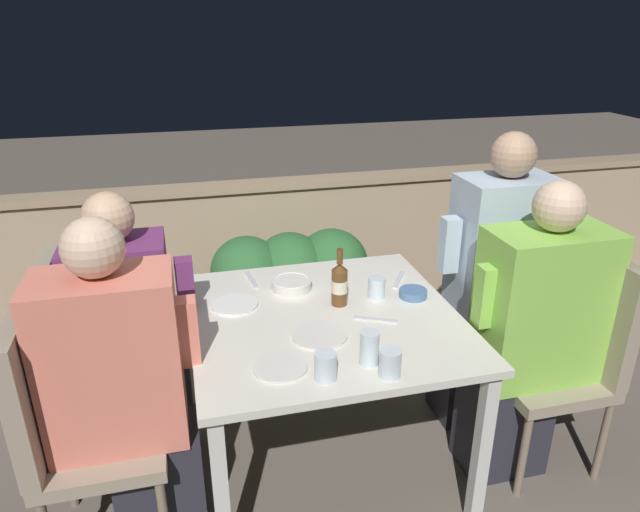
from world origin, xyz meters
name	(u,v)px	position (x,y,z in m)	size (l,w,h in m)	color
ground_plane	(324,457)	(0.00, 0.00, 0.00)	(16.00, 16.00, 0.00)	#665B51
parapet_wall	(267,245)	(0.00, 1.47, 0.43)	(9.00, 0.18, 0.85)	tan
dining_table	(325,333)	(0.00, 0.00, 0.63)	(1.03, 1.03, 0.71)	silver
planter_hedge	(291,281)	(0.07, 1.05, 0.36)	(0.91, 0.47, 0.65)	brown
chair_left_near	(66,417)	(-0.94, -0.19, 0.55)	(0.43, 0.42, 0.94)	gray
person_coral_top	(127,391)	(-0.74, -0.19, 0.62)	(0.51, 0.26, 1.24)	#282833
chair_left_far	(82,354)	(-0.94, 0.21, 0.55)	(0.43, 0.42, 0.94)	gray
person_purple_stripe	(135,335)	(-0.73, 0.21, 0.60)	(0.47, 0.26, 1.20)	#282833
chair_right_near	(572,344)	(0.99, -0.20, 0.55)	(0.43, 0.42, 0.94)	gray
person_green_blouse	(530,336)	(0.79, -0.20, 0.62)	(0.52, 0.26, 1.25)	#282833
chair_right_far	(526,304)	(1.01, 0.15, 0.55)	(0.43, 0.42, 0.94)	gray
person_blue_shirt	(491,283)	(0.80, 0.15, 0.68)	(0.48, 0.26, 1.36)	#282833
beer_bottle	(339,284)	(0.08, 0.08, 0.80)	(0.07, 0.07, 0.24)	brown
plate_0	(320,335)	(-0.06, -0.15, 0.71)	(0.21, 0.21, 0.01)	silver
plate_1	(235,304)	(-0.33, 0.17, 0.71)	(0.19, 0.19, 0.01)	white
plate_2	(280,367)	(-0.23, -0.31, 0.71)	(0.18, 0.18, 0.01)	silver
bowl_0	(292,284)	(-0.08, 0.26, 0.73)	(0.17, 0.17, 0.04)	silver
bowl_1	(413,293)	(0.40, 0.07, 0.73)	(0.12, 0.12, 0.03)	#4C709E
glass_cup_0	(369,348)	(0.06, -0.36, 0.77)	(0.06, 0.06, 0.12)	silver
glass_cup_1	(377,288)	(0.25, 0.10, 0.75)	(0.07, 0.07, 0.09)	silver
glass_cup_2	(390,363)	(0.10, -0.44, 0.75)	(0.07, 0.07, 0.09)	silver
glass_cup_3	(326,366)	(-0.10, -0.41, 0.75)	(0.07, 0.07, 0.09)	silver
fork_0	(375,320)	(0.18, -0.09, 0.71)	(0.16, 0.09, 0.01)	silver
fork_1	(399,280)	(0.40, 0.23, 0.71)	(0.11, 0.15, 0.01)	silver
fork_2	(252,280)	(-0.23, 0.39, 0.71)	(0.04, 0.17, 0.01)	silver
potted_plant	(531,272)	(1.38, 0.66, 0.45)	(0.37, 0.37, 0.73)	#9E5638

